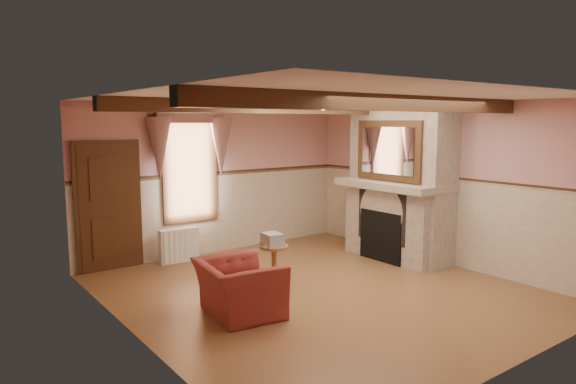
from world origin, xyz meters
TOP-DOWN VIEW (x-y plane):
  - floor at (0.00, 0.00)m, footprint 5.50×6.00m
  - ceiling at (0.00, 0.00)m, footprint 5.50×6.00m
  - wall_back at (0.00, 3.00)m, footprint 5.50×0.02m
  - wall_front at (0.00, -3.00)m, footprint 5.50×0.02m
  - wall_left at (-2.75, 0.00)m, footprint 0.02×6.00m
  - wall_right at (2.75, 0.00)m, footprint 0.02×6.00m
  - wainscot at (0.00, 0.00)m, footprint 5.50×6.00m
  - chair_rail at (0.00, 0.00)m, footprint 5.50×6.00m
  - firebox at (2.00, 0.60)m, footprint 0.20×0.95m
  - armchair at (-1.43, -0.09)m, footprint 1.08×1.20m
  - side_table at (-0.21, 0.85)m, footprint 0.59×0.59m
  - book_stack at (-0.25, 0.84)m, footprint 0.29×0.35m
  - radiator at (-0.98, 2.70)m, footprint 0.71×0.21m
  - bowl at (2.24, 0.83)m, footprint 0.38×0.38m
  - mantel_clock at (2.24, 1.40)m, footprint 0.14×0.24m
  - oil_lamp at (2.24, 1.10)m, footprint 0.11×0.11m
  - candle_red at (2.24, 0.02)m, footprint 0.06×0.06m
  - jar_yellow at (2.24, 0.29)m, footprint 0.06×0.06m
  - fireplace at (2.42, 0.60)m, footprint 0.85×2.00m
  - mantel at (2.24, 0.60)m, footprint 1.05×2.05m
  - overmantel_mirror at (2.06, 0.60)m, footprint 0.06×1.44m
  - door at (-2.10, 2.94)m, footprint 1.10×0.10m
  - window at (-0.60, 2.97)m, footprint 1.06×0.08m
  - window_drapes at (-0.60, 2.88)m, footprint 1.30×0.14m
  - ceiling_beam_front at (0.00, -1.20)m, footprint 5.50×0.18m
  - ceiling_beam_back at (0.00, 1.20)m, footprint 5.50×0.18m

SIDE VIEW (x-z plane):
  - floor at x=0.00m, z-range -0.01..0.01m
  - side_table at x=-0.21m, z-range 0.00..0.55m
  - radiator at x=-0.98m, z-range 0.00..0.60m
  - armchair at x=-1.43m, z-range 0.00..0.70m
  - firebox at x=2.00m, z-range 0.00..0.90m
  - book_stack at x=-0.25m, z-range 0.55..0.75m
  - wainscot at x=0.00m, z-range 0.00..1.50m
  - door at x=-2.10m, z-range 0.00..2.10m
  - mantel at x=2.24m, z-range 1.30..1.42m
  - wall_back at x=0.00m, z-range 0.00..2.80m
  - wall_front at x=0.00m, z-range 0.00..2.80m
  - wall_left at x=-2.75m, z-range 0.00..2.80m
  - wall_right at x=2.75m, z-range 0.00..2.80m
  - fireplace at x=2.42m, z-range 0.00..2.80m
  - bowl at x=2.24m, z-range 1.42..1.51m
  - jar_yellow at x=2.24m, z-range 1.42..1.54m
  - chair_rail at x=0.00m, z-range 1.46..1.54m
  - candle_red at x=2.24m, z-range 1.42..1.58m
  - mantel_clock at x=2.24m, z-range 1.42..1.62m
  - oil_lamp at x=2.24m, z-range 1.42..1.70m
  - window at x=-0.60m, z-range 0.64..2.66m
  - overmantel_mirror at x=2.06m, z-range 1.45..2.49m
  - window_drapes at x=-0.60m, z-range 1.55..2.95m
  - ceiling_beam_front at x=0.00m, z-range 2.60..2.80m
  - ceiling_beam_back at x=0.00m, z-range 2.60..2.80m
  - ceiling at x=0.00m, z-range 2.79..2.80m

